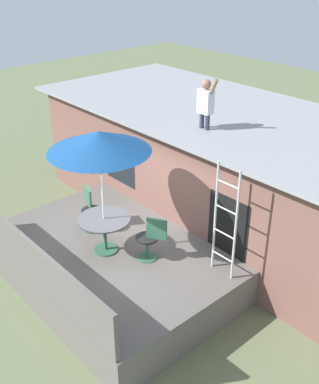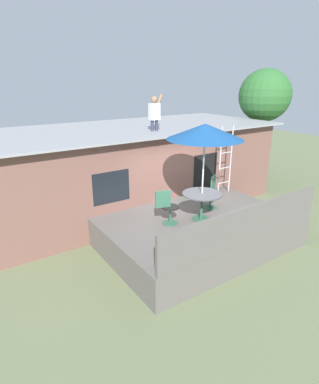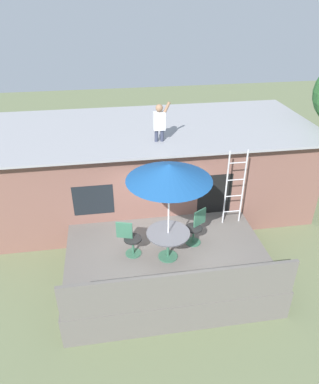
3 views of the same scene
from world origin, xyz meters
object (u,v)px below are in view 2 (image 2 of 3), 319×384
Objects in this scene: patio_umbrella at (205,132)px; patio_chair_right at (211,192)px; person_figure at (155,111)px; step_ladder at (225,160)px; backyard_tree at (265,97)px; patio_table at (202,199)px; patio_chair_left at (168,208)px.

patio_umbrella is 2.12m from patio_chair_right.
person_figure is at bearing 85.55° from patio_umbrella.
patio_umbrella reaches higher than patio_chair_right.
step_ladder is at bearing -36.28° from person_figure.
person_figure is 0.23× the size of backyard_tree.
patio_chair_right is (0.81, 0.50, -0.13)m from patio_table.
step_ladder is 2.74m from person_figure.
step_ladder is 5.13m from backyard_tree.
step_ladder reaches higher than patio_table.
patio_umbrella is 2.58m from person_figure.
patio_umbrella reaches higher than patio_chair_left.
patio_chair_right is at bearing 24.36° from patio_chair_left.
step_ladder is at bearing -153.62° from backyard_tree.
patio_chair_left is at bearing 162.94° from patio_umbrella.
patio_umbrella is 2.11m from patio_chair_left.
patio_chair_right is (0.81, 0.50, -1.89)m from patio_umbrella.
patio_chair_right is at bearing 31.35° from patio_umbrella.
backyard_tree is at bearing 40.05° from patio_chair_left.
patio_chair_left is 1.00× the size of patio_chair_right.
patio_umbrella is at bearing -149.24° from step_ladder.
step_ladder is 2.39× the size of patio_chair_left.
person_figure reaches higher than patio_umbrella.
patio_chair_left is at bearing -24.06° from patio_chair_right.
patio_umbrella reaches higher than patio_table.
patio_umbrella is at bearing -94.45° from person_figure.
backyard_tree is at bearing 26.38° from step_ladder.
patio_chair_left is (-2.93, -0.93, -0.64)m from step_ladder.
patio_table is 0.22× the size of backyard_tree.
step_ladder is 0.46× the size of backyard_tree.
backyard_tree is at bearing 175.93° from patio_chair_right.
patio_table is 0.47× the size of step_ladder.
patio_table is 1.13× the size of patio_chair_right.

